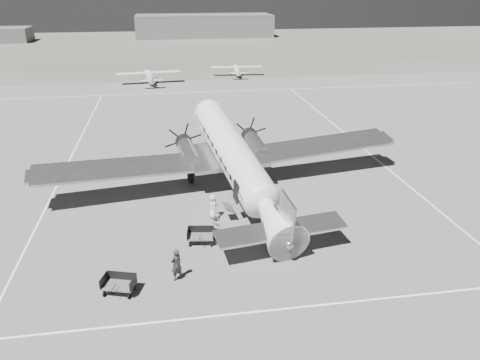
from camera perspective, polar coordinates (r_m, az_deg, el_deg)
name	(u,v)px	position (r m, az deg, el deg)	size (l,w,h in m)	color
ground	(274,197)	(38.40, 4.13, -2.04)	(260.00, 260.00, 0.00)	slate
taxi_line_near	(331,304)	(26.91, 11.01, -14.61)	(60.00, 0.15, 0.01)	white
taxi_line_right	(410,187)	(42.61, 20.06, -0.83)	(0.15, 80.00, 0.01)	white
taxi_line_left	(67,165)	(47.74, -20.34, 1.68)	(0.15, 60.00, 0.01)	white
taxi_line_horizon	(218,91)	(76.01, -2.73, 10.73)	(90.00, 0.15, 0.01)	white
grass_infield	(194,47)	(130.08, -5.61, 15.83)	(260.00, 90.00, 0.01)	#615D51
hangar_main	(204,26)	(154.91, -4.38, 18.25)	(42.00, 14.00, 6.60)	#606060
dc3_airliner	(236,161)	(37.40, -0.48, 2.34)	(31.67, 21.98, 6.03)	#ADADB0
light_plane_left	(149,77)	(82.87, -10.99, 12.17)	(10.82, 8.78, 2.24)	silver
light_plane_right	(237,71)	(88.54, -0.42, 13.17)	(9.45, 7.67, 1.96)	silver
baggage_cart_near	(201,236)	(31.64, -4.81, -6.84)	(1.87, 1.32, 1.06)	#525252
baggage_cart_far	(119,285)	(27.78, -14.56, -12.28)	(1.89, 1.33, 1.07)	#525252
ground_crew	(176,265)	(28.00, -7.78, -10.18)	(0.74, 0.49, 2.03)	#292929
ramp_agent	(218,225)	(32.15, -2.72, -5.51)	(0.87, 0.68, 1.79)	#AFAFAD
passenger	(213,206)	(34.61, -3.30, -3.23)	(0.92, 0.60, 1.89)	silver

